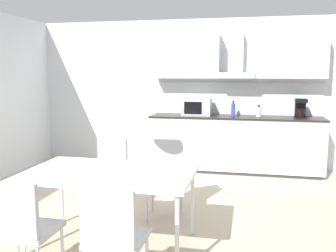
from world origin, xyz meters
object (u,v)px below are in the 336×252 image
bottle_blue (233,109)px  pendant_lamp (107,60)px  dining_table (110,175)px  chair_near_left (22,224)px  microwave (197,107)px  bottle_white (259,112)px  chair_near_right (113,232)px  coffee_maker (300,108)px  chair_far_right (166,170)px  chair_far_left (109,167)px

bottle_blue → pendant_lamp: size_ratio=0.79×
dining_table → chair_near_left: chair_near_left is taller
microwave → chair_near_left: size_ratio=0.55×
bottle_blue → bottle_white: size_ratio=1.34×
dining_table → bottle_white: bearing=65.3°
bottle_blue → chair_near_right: bottle_blue is taller
coffee_maker → bottle_blue: bearing=178.7°
dining_table → chair_far_right: (0.34, 0.85, -0.15)m
microwave → bottle_blue: microwave is taller
coffee_maker → chair_far_left: size_ratio=0.34×
coffee_maker → bottle_white: 0.65m
bottle_white → chair_near_right: 4.07m
bottle_blue → chair_far_left: size_ratio=0.29×
chair_far_right → bottle_white: bearing=64.3°
bottle_white → chair_far_left: 2.85m
dining_table → pendant_lamp: (0.00, 0.00, 1.05)m
chair_near_left → microwave: bearing=79.1°
dining_table → chair_far_right: size_ratio=1.78×
chair_near_right → chair_near_left: (-0.70, 0.00, 0.00)m
chair_far_left → pendant_lamp: pendant_lamp is taller
bottle_blue → pendant_lamp: pendant_lamp is taller
bottle_white → chair_near_left: bearing=-114.2°
chair_far_right → chair_near_right: (0.00, -1.70, 0.00)m
chair_near_left → bottle_white: bearing=65.8°
microwave → pendant_lamp: (-0.39, -3.03, 0.67)m
microwave → chair_near_left: microwave is taller
chair_far_right → pendant_lamp: bearing=-111.9°
coffee_maker → bottle_white: (-0.64, -0.00, -0.07)m
bottle_blue → dining_table: bearing=-107.9°
coffee_maker → pendant_lamp: pendant_lamp is taller
dining_table → chair_near_right: chair_near_right is taller
chair_near_right → dining_table: bearing=112.2°
chair_far_right → chair_far_left: 0.68m
bottle_blue → chair_far_right: bearing=-106.3°
microwave → bottle_white: (1.01, 0.02, -0.06)m
chair_far_right → pendant_lamp: (-0.34, -0.85, 1.20)m
chair_near_right → pendant_lamp: pendant_lamp is taller
dining_table → chair_near_left: 0.93m
chair_near_left → pendant_lamp: 1.51m
microwave → chair_near_right: microwave is taller
microwave → bottle_white: microwave is taller
bottle_white → pendant_lamp: bearing=-114.7°
coffee_maker → chair_near_right: coffee_maker is taller
bottle_blue → chair_far_left: (-1.33, -2.23, -0.50)m
bottle_blue → chair_near_right: size_ratio=0.29×
microwave → chair_far_right: size_ratio=0.55×
bottle_white → microwave: bearing=-178.6°
bottle_white → chair_far_right: (-1.06, -2.20, -0.47)m
bottle_blue → chair_near_right: 4.01m
bottle_blue → chair_near_left: 4.18m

